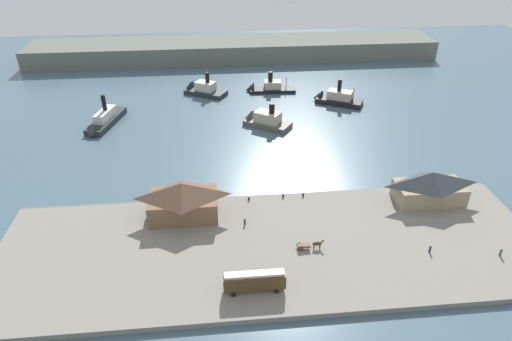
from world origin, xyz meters
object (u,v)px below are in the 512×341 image
at_px(horse_cart, 310,245).
at_px(ferry_moored_west, 103,122).
at_px(street_tram, 254,280).
at_px(ferry_departing_north, 334,98).
at_px(ferry_shed_customs_shed, 183,199).
at_px(ferry_outer_harbor, 201,90).
at_px(mooring_post_east, 283,195).
at_px(ferry_near_quay, 263,120).
at_px(mooring_post_west, 249,198).
at_px(ferry_mid_harbor, 266,88).
at_px(pedestrian_walking_west, 245,221).
at_px(ferry_shed_west_terminal, 430,186).
at_px(pedestrian_near_cart, 430,249).
at_px(pedestrian_standing_center, 501,252).
at_px(mooring_post_center_west, 303,194).

xyz_separation_m(horse_cart, ferry_moored_west, (-52.86, 64.79, -0.54)).
distance_m(street_tram, ferry_departing_north, 94.19).
xyz_separation_m(ferry_shed_customs_shed, ferry_outer_harbor, (2.99, 76.71, -3.87)).
relative_size(mooring_post_east, ferry_near_quay, 0.05).
bearing_deg(horse_cart, mooring_post_west, 120.44).
bearing_deg(ferry_moored_west, ferry_mid_harbor, 25.19).
distance_m(horse_cart, ferry_mid_harbor, 90.47).
relative_size(ferry_outer_harbor, ferry_moored_west, 0.80).
xyz_separation_m(pedestrian_walking_west, ferry_outer_harbor, (-10.09, 81.32, -0.37)).
bearing_deg(pedestrian_walking_west, mooring_post_west, 79.77).
xyz_separation_m(ferry_shed_west_terminal, horse_cart, (-30.65, -13.83, -2.97)).
relative_size(mooring_post_west, ferry_moored_west, 0.04).
bearing_deg(pedestrian_near_cart, ferry_mid_harbor, 103.11).
bearing_deg(ferry_moored_west, ferry_departing_north, 8.76).
xyz_separation_m(ferry_shed_west_terminal, ferry_mid_harbor, (-28.96, 76.62, -3.84)).
bearing_deg(ferry_outer_harbor, horse_cart, -76.09).
relative_size(pedestrian_standing_center, ferry_outer_harbor, 0.10).
relative_size(ferry_shed_customs_shed, ferry_departing_north, 0.84).
bearing_deg(pedestrian_standing_center, street_tram, -174.83).
distance_m(mooring_post_east, ferry_outer_harbor, 74.58).
distance_m(ferry_shed_customs_shed, mooring_post_west, 15.83).
height_order(mooring_post_east, ferry_departing_north, ferry_departing_north).
bearing_deg(street_tram, pedestrian_walking_west, 90.79).
height_order(street_tram, ferry_outer_harbor, ferry_outer_harbor).
bearing_deg(pedestrian_walking_west, ferry_shed_customs_shed, 160.58).
distance_m(street_tram, pedestrian_standing_center, 49.10).
relative_size(ferry_departing_north, ferry_mid_harbor, 0.96).
bearing_deg(ferry_mid_harbor, ferry_departing_north, -31.18).
distance_m(street_tram, ferry_mid_harbor, 101.54).
relative_size(street_tram, pedestrian_walking_west, 7.01).
relative_size(ferry_shed_west_terminal, horse_cart, 2.88).
bearing_deg(ferry_moored_west, horse_cart, -50.79).
bearing_deg(ferry_shed_customs_shed, ferry_moored_west, 118.27).
height_order(ferry_shed_west_terminal, mooring_post_east, ferry_shed_west_terminal).
height_order(pedestrian_walking_west, pedestrian_standing_center, pedestrian_standing_center).
bearing_deg(pedestrian_standing_center, ferry_shed_customs_shed, 162.67).
bearing_deg(ferry_departing_north, street_tram, -112.77).
bearing_deg(pedestrian_standing_center, ferry_moored_west, 141.83).
distance_m(ferry_shed_west_terminal, ferry_moored_west, 97.89).
distance_m(mooring_post_center_west, ferry_mid_harbor, 71.98).
bearing_deg(mooring_post_west, ferry_departing_north, 59.07).
relative_size(horse_cart, mooring_post_center_west, 6.09).
relative_size(ferry_shed_customs_shed, ferry_moored_west, 0.70).
height_order(ferry_departing_north, ferry_near_quay, ferry_departing_north).
height_order(ferry_shed_west_terminal, horse_cart, ferry_shed_west_terminal).
bearing_deg(ferry_mid_harbor, mooring_post_east, -93.34).
height_order(pedestrian_near_cart, mooring_post_east, pedestrian_near_cart).
xyz_separation_m(ferry_shed_west_terminal, mooring_post_west, (-41.32, 4.32, -3.45)).
height_order(ferry_shed_west_terminal, mooring_post_center_west, ferry_shed_west_terminal).
xyz_separation_m(street_tram, ferry_near_quay, (9.35, 71.14, -1.95)).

